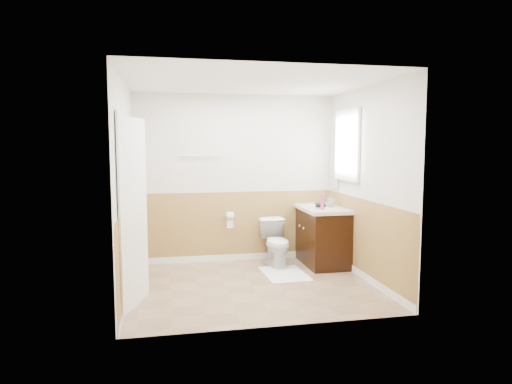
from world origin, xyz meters
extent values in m
plane|color=#8C7051|center=(0.00, 0.00, 0.00)|extent=(3.00, 3.00, 0.00)
plane|color=white|center=(0.00, 0.00, 2.50)|extent=(3.00, 3.00, 0.00)
plane|color=silver|center=(0.00, 1.30, 1.25)|extent=(3.00, 0.00, 3.00)
plane|color=silver|center=(0.00, -1.30, 1.25)|extent=(3.00, 0.00, 3.00)
plane|color=silver|center=(-1.50, 0.00, 1.25)|extent=(0.00, 3.00, 3.00)
plane|color=silver|center=(1.50, 0.00, 1.25)|extent=(0.00, 3.00, 3.00)
plane|color=#A78043|center=(0.00, 1.29, 0.50)|extent=(3.00, 0.00, 3.00)
plane|color=#A78043|center=(0.00, -1.29, 0.50)|extent=(3.00, 0.00, 3.00)
plane|color=#A78043|center=(-1.49, 0.00, 0.50)|extent=(0.00, 2.60, 2.60)
plane|color=#A78043|center=(1.49, 0.00, 0.50)|extent=(0.00, 2.60, 2.60)
imported|color=white|center=(0.52, 0.85, 0.34)|extent=(0.40, 0.68, 0.68)
cube|color=white|center=(0.52, 0.38, 0.01)|extent=(0.58, 0.82, 0.02)
cube|color=black|center=(1.21, 0.89, 0.40)|extent=(0.55, 1.10, 0.80)
sphere|color=silver|center=(0.91, 0.79, 0.55)|extent=(0.03, 0.03, 0.03)
sphere|color=silver|center=(0.91, 0.99, 0.55)|extent=(0.03, 0.03, 0.03)
cube|color=silver|center=(1.20, 0.89, 0.83)|extent=(0.60, 1.15, 0.05)
cylinder|color=white|center=(1.21, 1.04, 0.86)|extent=(0.36, 0.36, 0.02)
cylinder|color=silver|center=(1.39, 1.04, 0.92)|extent=(0.02, 0.02, 0.14)
cylinder|color=#C53373|center=(1.11, 0.57, 0.96)|extent=(0.05, 0.05, 0.22)
imported|color=#8E94A0|center=(1.33, 0.82, 0.94)|extent=(0.09, 0.10, 0.18)
cylinder|color=black|center=(1.16, 0.79, 0.89)|extent=(0.14, 0.07, 0.07)
cylinder|color=black|center=(1.13, 0.80, 0.86)|extent=(0.03, 0.03, 0.07)
cube|color=silver|center=(1.48, 1.10, 1.55)|extent=(0.02, 0.35, 0.90)
cube|color=white|center=(1.47, 0.59, 1.75)|extent=(0.04, 0.80, 1.00)
cube|color=white|center=(1.49, 0.59, 1.75)|extent=(0.01, 0.70, 0.90)
cube|color=white|center=(-1.40, -0.45, 1.02)|extent=(0.29, 0.78, 2.04)
cube|color=white|center=(-1.48, -0.45, 1.03)|extent=(0.02, 0.92, 2.10)
sphere|color=silver|center=(-1.34, -0.12, 0.95)|extent=(0.06, 0.06, 0.06)
cylinder|color=silver|center=(-0.55, 1.25, 1.60)|extent=(0.62, 0.02, 0.02)
cylinder|color=silver|center=(-0.10, 1.23, 0.70)|extent=(0.14, 0.02, 0.02)
cylinder|color=white|center=(-0.10, 1.23, 0.70)|extent=(0.10, 0.11, 0.11)
cube|color=white|center=(-0.10, 1.23, 0.59)|extent=(0.10, 0.01, 0.16)
camera|label=1|loc=(-1.03, -5.37, 1.74)|focal=31.58mm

